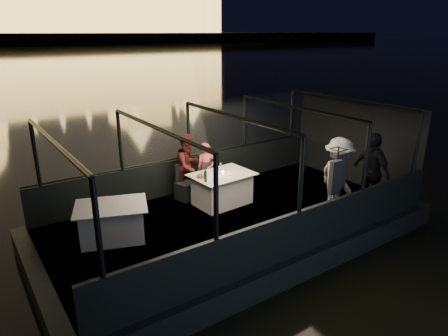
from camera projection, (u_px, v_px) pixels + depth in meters
boat_hull at (234, 236)px, 9.23m from camera, size 8.60×4.40×1.00m
boat_deck at (234, 217)px, 9.07m from camera, size 8.00×4.00×0.04m
gunwale_port at (189, 173)px, 10.48m from camera, size 8.00×0.08×0.90m
gunwale_starboard at (298, 233)px, 7.36m from camera, size 8.00×0.08×0.90m
cabin_glass_port at (188, 131)px, 10.10m from camera, size 8.00×0.02×1.40m
cabin_glass_starboard at (302, 175)px, 6.99m from camera, size 8.00×0.02×1.40m
cabin_roof_glass at (235, 116)px, 8.32m from camera, size 8.00×4.00×0.02m
end_wall_fore at (37, 213)px, 6.54m from camera, size 0.02×4.00×2.30m
end_wall_aft at (353, 141)px, 10.84m from camera, size 0.02×4.00×2.30m
canopy_ribs at (234, 169)px, 8.69m from camera, size 8.00×4.00×2.30m
dining_table_central at (222, 189)px, 9.62m from camera, size 1.51×1.14×0.77m
dining_table_aft at (112, 222)px, 7.96m from camera, size 1.66×1.43×0.74m
chair_port_left at (185, 182)px, 9.86m from camera, size 0.51×0.51×0.89m
chair_port_right at (211, 181)px, 9.93m from camera, size 0.52×0.52×0.88m
coat_stand at (335, 188)px, 8.26m from camera, size 0.62×0.57×1.80m
person_woman_coral at (206, 166)px, 10.08m from camera, size 0.55×0.44×1.36m
person_man_maroon at (188, 168)px, 9.94m from camera, size 0.93×0.82×1.63m
passenger_stripe at (337, 180)px, 8.85m from camera, size 1.04×1.34×1.83m
passenger_dark at (371, 174)px, 9.24m from camera, size 0.64×1.14×1.84m
wine_bottle at (205, 176)px, 8.96m from camera, size 0.08×0.08×0.31m
bread_basket at (201, 176)px, 9.23m from camera, size 0.21×0.21×0.07m
amber_candle at (223, 173)px, 9.46m from camera, size 0.06×0.06×0.08m
plate_near at (229, 174)px, 9.48m from camera, size 0.28×0.28×0.01m
plate_far at (194, 175)px, 9.39m from camera, size 0.30×0.30×0.01m
wine_glass_white at (202, 176)px, 9.09m from camera, size 0.07×0.07×0.19m
wine_glass_red at (221, 167)px, 9.70m from camera, size 0.07×0.07×0.19m
wine_glass_empty at (223, 172)px, 9.32m from camera, size 0.06×0.06×0.17m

